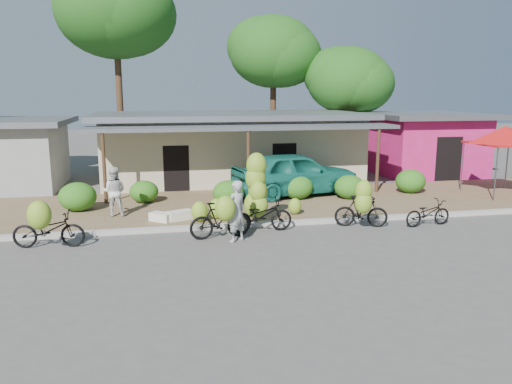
% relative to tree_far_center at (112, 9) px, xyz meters
% --- Properties ---
extents(ground, '(100.00, 100.00, 0.00)m').
position_rel_tree_far_center_xyz_m(ground, '(5.69, -16.11, -8.80)').
color(ground, '#504E4B').
rests_on(ground, ground).
extents(sidewalk, '(60.00, 6.00, 0.12)m').
position_rel_tree_far_center_xyz_m(sidewalk, '(5.69, -11.11, -8.74)').
color(sidewalk, '#856347').
rests_on(sidewalk, ground).
extents(curb, '(60.00, 0.25, 0.15)m').
position_rel_tree_far_center_xyz_m(curb, '(5.69, -14.11, -8.73)').
color(curb, '#A8A399').
rests_on(curb, ground).
extents(shop_main, '(13.00, 8.50, 3.35)m').
position_rel_tree_far_center_xyz_m(shop_main, '(5.69, -5.18, -7.08)').
color(shop_main, '#C5B395').
rests_on(shop_main, ground).
extents(shop_pink, '(6.00, 6.00, 3.25)m').
position_rel_tree_far_center_xyz_m(shop_pink, '(16.19, -5.12, -7.13)').
color(shop_pink, '#D62077').
rests_on(shop_pink, ground).
extents(tree_far_center, '(6.47, 6.45, 11.28)m').
position_rel_tree_far_center_xyz_m(tree_far_center, '(0.00, 0.00, 0.00)').
color(tree_far_center, '#4F381F').
rests_on(tree_far_center, ground).
extents(tree_center_right, '(5.41, 5.31, 8.83)m').
position_rel_tree_far_center_xyz_m(tree_center_right, '(9.00, 0.50, -1.99)').
color(tree_center_right, '#4F381F').
rests_on(tree_center_right, ground).
extents(tree_near_right, '(4.94, 4.80, 6.95)m').
position_rel_tree_far_center_xyz_m(tree_near_right, '(13.00, -1.50, -3.68)').
color(tree_near_right, '#4F381F').
rests_on(tree_near_right, ground).
extents(hedge_0, '(1.34, 1.20, 1.04)m').
position_rel_tree_far_center_xyz_m(hedge_0, '(-0.79, -11.11, -8.16)').
color(hedge_0, '#2D6015').
rests_on(hedge_0, sidewalk).
extents(hedge_1, '(1.11, 1.00, 0.86)m').
position_rel_tree_far_center_xyz_m(hedge_1, '(1.53, -10.18, -8.25)').
color(hedge_1, '#2D6015').
rests_on(hedge_1, sidewalk).
extents(hedge_2, '(1.21, 1.09, 0.94)m').
position_rel_tree_far_center_xyz_m(hedge_2, '(4.68, -11.22, -8.21)').
color(hedge_2, '#2D6015').
rests_on(hedge_2, sidewalk).
extents(hedge_3, '(1.24, 1.11, 0.96)m').
position_rel_tree_far_center_xyz_m(hedge_3, '(7.57, -10.70, -8.20)').
color(hedge_3, '#2D6015').
rests_on(hedge_3, sidewalk).
extents(hedge_4, '(1.23, 1.10, 0.96)m').
position_rel_tree_far_center_xyz_m(hedge_4, '(9.63, -11.06, -8.20)').
color(hedge_4, '#2D6015').
rests_on(hedge_4, sidewalk).
extents(hedge_5, '(1.28, 1.16, 1.00)m').
position_rel_tree_far_center_xyz_m(hedge_5, '(12.64, -10.45, -8.18)').
color(hedge_5, '#2D6015').
rests_on(hedge_5, sidewalk).
extents(red_canopy, '(3.50, 3.50, 2.86)m').
position_rel_tree_far_center_xyz_m(red_canopy, '(16.19, -11.47, -6.19)').
color(red_canopy, '#59595E').
rests_on(red_canopy, sidewalk).
extents(bike_far_left, '(2.06, 1.37, 1.50)m').
position_rel_tree_far_center_xyz_m(bike_far_left, '(-1.04, -15.20, -8.19)').
color(bike_far_left, black).
rests_on(bike_far_left, ground).
extents(bike_left, '(1.92, 1.27, 1.44)m').
position_rel_tree_far_center_xyz_m(bike_left, '(3.86, -15.29, -8.15)').
color(bike_left, black).
rests_on(bike_left, ground).
extents(bike_center, '(2.05, 1.26, 2.45)m').
position_rel_tree_far_center_xyz_m(bike_center, '(5.18, -14.49, -7.87)').
color(bike_center, black).
rests_on(bike_center, ground).
extents(bike_right, '(1.78, 1.36, 1.66)m').
position_rel_tree_far_center_xyz_m(bike_right, '(8.47, -14.96, -8.10)').
color(bike_right, black).
rests_on(bike_right, ground).
extents(bike_far_right, '(1.72, 0.79, 0.87)m').
position_rel_tree_far_center_xyz_m(bike_far_right, '(10.73, -15.13, -8.36)').
color(bike_far_right, black).
rests_on(bike_far_right, ground).
extents(loose_banana_a, '(0.54, 0.46, 0.68)m').
position_rel_tree_far_center_xyz_m(loose_banana_a, '(3.38, -13.51, -8.34)').
color(loose_banana_a, '#95AB2A').
rests_on(loose_banana_a, sidewalk).
extents(loose_banana_b, '(0.57, 0.48, 0.71)m').
position_rel_tree_far_center_xyz_m(loose_banana_b, '(3.98, -13.27, -8.33)').
color(loose_banana_b, '#95AB2A').
rests_on(loose_banana_b, sidewalk).
extents(loose_banana_c, '(0.46, 0.39, 0.58)m').
position_rel_tree_far_center_xyz_m(loose_banana_c, '(6.74, -13.19, -8.39)').
color(loose_banana_c, '#95AB2A').
rests_on(loose_banana_c, sidewalk).
extents(sack_near, '(0.94, 0.72, 0.30)m').
position_rel_tree_far_center_xyz_m(sack_near, '(2.74, -13.13, -8.53)').
color(sack_near, white).
rests_on(sack_near, sidewalk).
extents(sack_far, '(0.82, 0.77, 0.28)m').
position_rel_tree_far_center_xyz_m(sack_far, '(2.12, -13.20, -8.54)').
color(sack_far, white).
rests_on(sack_far, sidewalk).
extents(vendor, '(0.80, 0.73, 1.83)m').
position_rel_tree_far_center_xyz_m(vendor, '(4.27, -15.59, -7.89)').
color(vendor, '#9B9B9B').
rests_on(vendor, ground).
extents(bystander, '(0.93, 0.79, 1.71)m').
position_rel_tree_far_center_xyz_m(bystander, '(0.58, -12.11, -7.83)').
color(bystander, silver).
rests_on(bystander, sidewalk).
extents(teal_van, '(5.64, 3.07, 1.82)m').
position_rel_tree_far_center_xyz_m(teal_van, '(7.67, -9.91, -7.77)').
color(teal_van, '#166758').
rests_on(teal_van, sidewalk).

